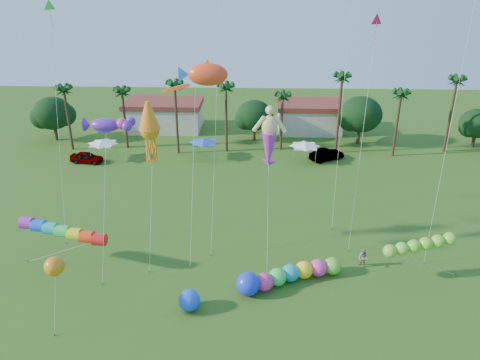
{
  "coord_description": "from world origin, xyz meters",
  "views": [
    {
      "loc": [
        1.19,
        -24.5,
        24.71
      ],
      "look_at": [
        0.0,
        10.0,
        9.0
      ],
      "focal_mm": 35.0,
      "sensor_mm": 36.0,
      "label": 1
    }
  ],
  "objects_px": {
    "car_a": "(87,157)",
    "caterpillar_inflatable": "(286,275)",
    "spectator_b": "(363,258)",
    "car_b": "(327,155)",
    "blue_ball": "(189,300)"
  },
  "relations": [
    {
      "from": "caterpillar_inflatable",
      "to": "spectator_b",
      "type": "bearing_deg",
      "value": -2.85
    },
    {
      "from": "car_b",
      "to": "blue_ball",
      "type": "height_order",
      "value": "blue_ball"
    },
    {
      "from": "car_a",
      "to": "spectator_b",
      "type": "xyz_separation_m",
      "value": [
        33.15,
        -23.78,
        0.17
      ]
    },
    {
      "from": "car_a",
      "to": "car_b",
      "type": "distance_m",
      "value": 33.45
    },
    {
      "from": "caterpillar_inflatable",
      "to": "blue_ball",
      "type": "relative_size",
      "value": 5.41
    },
    {
      "from": "car_a",
      "to": "blue_ball",
      "type": "height_order",
      "value": "blue_ball"
    },
    {
      "from": "car_b",
      "to": "blue_ball",
      "type": "relative_size",
      "value": 2.82
    },
    {
      "from": "spectator_b",
      "to": "car_a",
      "type": "bearing_deg",
      "value": -164.04
    },
    {
      "from": "car_a",
      "to": "spectator_b",
      "type": "bearing_deg",
      "value": -117.98
    },
    {
      "from": "blue_ball",
      "to": "car_a",
      "type": "bearing_deg",
      "value": 121.38
    },
    {
      "from": "car_a",
      "to": "caterpillar_inflatable",
      "type": "height_order",
      "value": "caterpillar_inflatable"
    },
    {
      "from": "car_a",
      "to": "car_b",
      "type": "xyz_separation_m",
      "value": [
        33.39,
        2.08,
        0.05
      ]
    },
    {
      "from": "spectator_b",
      "to": "caterpillar_inflatable",
      "type": "xyz_separation_m",
      "value": [
        -7.06,
        -2.69,
        -0.1
      ]
    },
    {
      "from": "caterpillar_inflatable",
      "to": "blue_ball",
      "type": "bearing_deg",
      "value": -178.86
    },
    {
      "from": "car_b",
      "to": "caterpillar_inflatable",
      "type": "bearing_deg",
      "value": 136.84
    }
  ]
}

